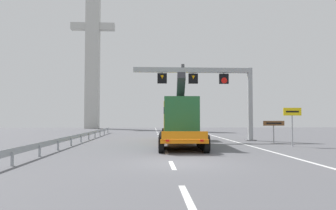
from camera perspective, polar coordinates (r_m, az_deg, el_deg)
name	(u,v)px	position (r m, az deg, el deg)	size (l,w,h in m)	color
ground	(178,163)	(14.33, 1.90, -10.75)	(112.00, 112.00, 0.00)	#5B5B60
lane_markings	(159,135)	(37.96, -1.75, -5.62)	(0.20, 62.13, 0.01)	silver
edge_line_right	(238,142)	(27.25, 12.80, -6.77)	(0.20, 63.00, 0.01)	silver
overhead_lane_gantry	(209,82)	(29.06, 7.66, 4.25)	(11.36, 0.90, 7.10)	#9EA0A5
heavy_haul_truck_orange	(179,119)	(25.82, 2.02, -2.66)	(3.64, 14.16, 5.30)	orange
exit_sign_yellow	(292,117)	(24.53, 22.01, -2.14)	(1.36, 0.15, 2.85)	#9EA0A5
tourist_info_sign_brown	(274,126)	(27.34, 18.98, -3.66)	(1.80, 0.15, 1.86)	#9EA0A5
guardrail_left	(85,135)	(29.28, -15.17, -5.35)	(0.13, 32.95, 0.76)	#999EA3
bridge_pylon_distant	(93,44)	(67.30, -13.74, 10.84)	(9.00, 2.00, 34.29)	#B7B7B2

